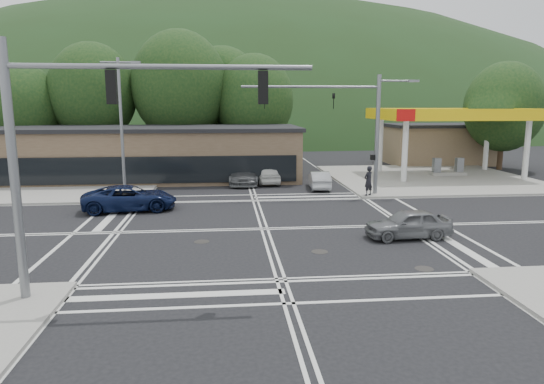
{
  "coord_description": "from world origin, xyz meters",
  "views": [
    {
      "loc": [
        -1.9,
        -23.26,
        6.11
      ],
      "look_at": [
        0.62,
        2.5,
        1.4
      ],
      "focal_mm": 32.0,
      "sensor_mm": 36.0,
      "label": 1
    }
  ],
  "objects": [
    {
      "name": "gas_station_canopy",
      "position": [
        16.99,
        15.99,
        5.04
      ],
      "size": [
        12.32,
        8.34,
        5.75
      ],
      "color": "silver",
      "rests_on": "ground"
    },
    {
      "name": "tree_n_d",
      "position": [
        -20.0,
        23.0,
        5.84
      ],
      "size": [
        6.8,
        6.8,
        9.76
      ],
      "color": "#382619",
      "rests_on": "ground"
    },
    {
      "name": "car_queue_b",
      "position": [
        1.4,
        14.0,
        0.71
      ],
      "size": [
        1.88,
        4.26,
        1.43
      ],
      "primitive_type": "imported",
      "rotation": [
        0.0,
        0.0,
        3.19
      ],
      "color": "white",
      "rests_on": "ground"
    },
    {
      "name": "hill_north",
      "position": [
        0.0,
        90.0,
        0.0
      ],
      "size": [
        252.0,
        126.0,
        140.0
      ],
      "primitive_type": "ellipsoid",
      "color": "#203819",
      "rests_on": "ground"
    },
    {
      "name": "car_grey_center",
      "position": [
        6.47,
        -2.27,
        0.67
      ],
      "size": [
        4.03,
        1.8,
        1.34
      ],
      "primitive_type": "imported",
      "rotation": [
        0.0,
        0.0,
        -1.52
      ],
      "color": "slate",
      "rests_on": "ground"
    },
    {
      "name": "tree_n_b",
      "position": [
        -6.0,
        24.0,
        7.79
      ],
      "size": [
        9.0,
        9.0,
        12.98
      ],
      "color": "#382619",
      "rests_on": "ground"
    },
    {
      "name": "sidewalk_ne",
      "position": [
        15.0,
        15.0,
        0.07
      ],
      "size": [
        16.0,
        16.0,
        0.15
      ],
      "primitive_type": "cube",
      "color": "gray",
      "rests_on": "ground"
    },
    {
      "name": "signal_mast_sw",
      "position": [
        -6.39,
        -8.2,
        5.12
      ],
      "size": [
        9.14,
        0.28,
        8.0
      ],
      "color": "slate",
      "rests_on": "ground"
    },
    {
      "name": "tree_n_c",
      "position": [
        1.0,
        24.0,
        6.49
      ],
      "size": [
        7.6,
        7.6,
        10.87
      ],
      "color": "#382619",
      "rests_on": "ground"
    },
    {
      "name": "ground",
      "position": [
        0.0,
        0.0,
        0.0
      ],
      "size": [
        120.0,
        120.0,
        0.0
      ],
      "primitive_type": "plane",
      "color": "black",
      "rests_on": "ground"
    },
    {
      "name": "car_northbound",
      "position": [
        -0.5,
        14.02,
        0.77
      ],
      "size": [
        2.33,
        5.4,
        1.55
      ],
      "primitive_type": "imported",
      "rotation": [
        0.0,
        0.0,
        -0.03
      ],
      "color": "#575A5C",
      "rests_on": "ground"
    },
    {
      "name": "commercial_row",
      "position": [
        -8.0,
        17.0,
        2.0
      ],
      "size": [
        24.0,
        8.0,
        4.0
      ],
      "primitive_type": "cube",
      "color": "brown",
      "rests_on": "ground"
    },
    {
      "name": "tree_ne",
      "position": [
        24.0,
        20.0,
        5.84
      ],
      "size": [
        7.2,
        7.2,
        9.99
      ],
      "color": "#382619",
      "rests_on": "ground"
    },
    {
      "name": "sidewalk_nw",
      "position": [
        -15.0,
        15.0,
        0.07
      ],
      "size": [
        16.0,
        16.0,
        0.15
      ],
      "primitive_type": "cube",
      "color": "gray",
      "rests_on": "ground"
    },
    {
      "name": "tree_n_e",
      "position": [
        -2.0,
        28.0,
        7.14
      ],
      "size": [
        8.4,
        8.4,
        11.98
      ],
      "color": "#382619",
      "rests_on": "ground"
    },
    {
      "name": "signal_mast_ne",
      "position": [
        6.95,
        8.2,
        5.07
      ],
      "size": [
        11.65,
        0.3,
        8.0
      ],
      "color": "slate",
      "rests_on": "ground"
    },
    {
      "name": "streetlight_nw",
      "position": [
        -8.44,
        9.0,
        5.05
      ],
      "size": [
        2.5,
        0.25,
        9.0
      ],
      "color": "slate",
      "rests_on": "ground"
    },
    {
      "name": "car_queue_a",
      "position": [
        4.95,
        11.2,
        0.64
      ],
      "size": [
        1.67,
        3.98,
        1.28
      ],
      "primitive_type": "imported",
      "rotation": [
        0.0,
        0.0,
        3.06
      ],
      "color": "#A3A7AA",
      "rests_on": "ground"
    },
    {
      "name": "tree_n_a",
      "position": [
        -14.0,
        24.0,
        7.14
      ],
      "size": [
        8.0,
        8.0,
        11.75
      ],
      "color": "#382619",
      "rests_on": "ground"
    },
    {
      "name": "convenience_store",
      "position": [
        20.0,
        25.0,
        1.9
      ],
      "size": [
        10.0,
        6.0,
        3.8
      ],
      "primitive_type": "cube",
      "color": "#846B4F",
      "rests_on": "ground"
    },
    {
      "name": "car_blue_west",
      "position": [
        -7.44,
        5.0,
        0.74
      ],
      "size": [
        5.6,
        3.16,
        1.48
      ],
      "primitive_type": "imported",
      "rotation": [
        0.0,
        0.0,
        1.71
      ],
      "color": "#0D173A",
      "rests_on": "ground"
    },
    {
      "name": "pedestrian",
      "position": [
        7.5,
        7.5,
        1.13
      ],
      "size": [
        0.86,
        0.79,
        1.96
      ],
      "primitive_type": "imported",
      "rotation": [
        0.0,
        0.0,
        3.74
      ],
      "color": "black",
      "rests_on": "sidewalk_ne"
    }
  ]
}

